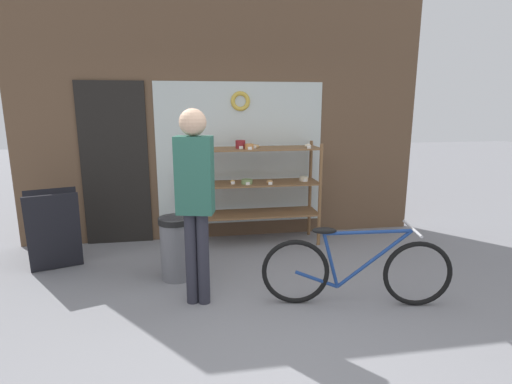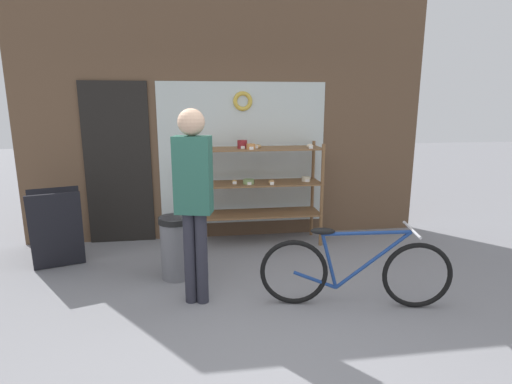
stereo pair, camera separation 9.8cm
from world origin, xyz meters
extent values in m
plane|color=gray|center=(0.00, 0.00, 0.00)|extent=(30.00, 30.00, 0.00)
cube|color=brown|center=(0.00, 2.68, 1.67)|extent=(5.37, 0.08, 3.34)
cube|color=silver|center=(0.20, 2.63, 1.15)|extent=(2.23, 0.02, 1.90)
cube|color=black|center=(-1.43, 2.63, 1.05)|extent=(0.84, 0.03, 2.10)
torus|color=gold|center=(0.20, 2.62, 1.85)|extent=(0.26, 0.06, 0.26)
cylinder|color=brown|center=(-0.39, 2.09, 0.66)|extent=(0.04, 0.04, 1.33)
cylinder|color=brown|center=(1.15, 2.09, 0.66)|extent=(0.04, 0.04, 1.33)
cylinder|color=brown|center=(-0.39, 2.52, 0.66)|extent=(0.04, 0.04, 1.33)
cylinder|color=brown|center=(1.15, 2.52, 0.66)|extent=(0.04, 0.04, 1.33)
cube|color=brown|center=(0.38, 2.30, 0.40)|extent=(1.58, 0.48, 0.02)
cube|color=brown|center=(0.38, 2.30, 0.81)|extent=(1.58, 0.48, 0.02)
cube|color=brown|center=(0.38, 2.30, 1.26)|extent=(1.58, 0.48, 0.02)
cylinder|color=#7A995B|center=(0.23, 2.24, 0.85)|extent=(0.14, 0.14, 0.06)
cube|color=white|center=(0.23, 2.16, 0.84)|extent=(0.05, 0.00, 0.04)
cylinder|color=maroon|center=(0.15, 2.28, 1.32)|extent=(0.12, 0.12, 0.10)
cube|color=white|center=(0.15, 2.21, 1.29)|extent=(0.05, 0.00, 0.04)
ellipsoid|color=beige|center=(1.00, 2.17, 1.30)|extent=(0.08, 0.07, 0.06)
cube|color=white|center=(1.00, 2.12, 1.29)|extent=(0.05, 0.00, 0.04)
ellipsoid|color=tan|center=(0.05, 2.28, 0.84)|extent=(0.07, 0.06, 0.05)
cube|color=white|center=(0.05, 2.24, 0.84)|extent=(0.05, 0.00, 0.04)
ellipsoid|color=#AD7F4C|center=(0.51, 2.17, 0.85)|extent=(0.08, 0.07, 0.06)
cube|color=white|center=(0.51, 2.13, 0.84)|extent=(0.05, 0.00, 0.04)
cylinder|color=beige|center=(1.00, 2.31, 0.85)|extent=(0.11, 0.11, 0.06)
cube|color=white|center=(1.00, 2.25, 0.84)|extent=(0.05, 0.00, 0.04)
torus|color=tan|center=(0.32, 2.33, 1.29)|extent=(0.16, 0.16, 0.04)
cube|color=white|center=(0.32, 2.24, 1.29)|extent=(0.05, 0.00, 0.04)
cylinder|color=#C67F42|center=(0.25, 2.17, 1.30)|extent=(0.11, 0.11, 0.07)
cube|color=white|center=(0.25, 2.11, 1.29)|extent=(0.05, 0.00, 0.04)
torus|color=black|center=(0.44, 0.61, 0.31)|extent=(0.62, 0.17, 0.62)
torus|color=black|center=(1.52, 0.38, 0.31)|extent=(0.62, 0.17, 0.62)
cylinder|color=navy|center=(1.13, 0.46, 0.44)|extent=(0.65, 0.16, 0.57)
cylinder|color=navy|center=(1.06, 0.48, 0.70)|extent=(0.76, 0.19, 0.07)
cylinder|color=navy|center=(0.75, 0.54, 0.42)|extent=(0.17, 0.07, 0.52)
cylinder|color=navy|center=(0.63, 0.57, 0.24)|extent=(0.40, 0.11, 0.17)
ellipsoid|color=black|center=(0.68, 0.56, 0.71)|extent=(0.23, 0.13, 0.06)
cylinder|color=#B2B2B7|center=(1.44, 0.40, 0.74)|extent=(0.12, 0.46, 0.02)
cube|color=black|center=(-1.96, 1.73, 0.45)|extent=(0.57, 0.36, 0.88)
cube|color=black|center=(-2.02, 1.90, 0.45)|extent=(0.57, 0.36, 0.88)
cylinder|color=#282833|center=(-0.50, 0.78, 0.43)|extent=(0.11, 0.11, 0.86)
cylinder|color=#282833|center=(-0.39, 0.76, 0.43)|extent=(0.11, 0.11, 0.86)
cube|color=#285B4C|center=(-0.44, 0.77, 1.20)|extent=(0.35, 0.25, 0.68)
sphere|color=tan|center=(-0.44, 0.77, 1.66)|extent=(0.23, 0.23, 0.23)
cylinder|color=slate|center=(-0.65, 1.35, 0.33)|extent=(0.33, 0.33, 0.67)
cylinder|color=black|center=(-0.65, 1.35, 0.64)|extent=(0.35, 0.35, 0.06)
camera|label=1|loc=(-0.48, -2.70, 1.81)|focal=28.00mm
camera|label=2|loc=(-0.38, -2.71, 1.81)|focal=28.00mm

